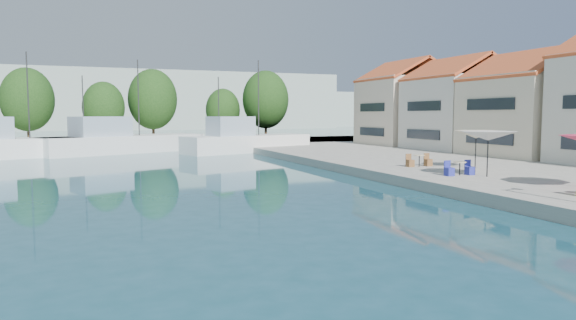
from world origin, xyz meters
name	(u,v)px	position (x,y,z in m)	size (l,w,h in m)	color
quay_right	(541,163)	(22.00, 30.00, 0.30)	(32.00, 92.00, 0.60)	gray
quay_far	(105,145)	(-8.00, 67.00, 0.30)	(90.00, 16.00, 0.60)	gray
hill_west	(8,100)	(-30.00, 160.00, 8.00)	(180.00, 40.00, 16.00)	#9CAA9D
hill_east	(236,109)	(40.00, 180.00, 6.00)	(140.00, 40.00, 12.00)	#9CAA9D
building_04	(532,102)	(24.00, 33.00, 5.02)	(9.00, 8.80, 9.20)	beige
building_05	(458,102)	(24.00, 42.00, 5.26)	(8.40, 8.80, 9.70)	silver
building_06	(405,101)	(24.00, 51.00, 5.50)	(9.00, 8.80, 10.20)	beige
trawler_02	(6,147)	(-16.90, 53.89, 1.07)	(16.47, 9.10, 10.20)	white
trawler_03	(121,143)	(-6.74, 57.16, 1.07)	(17.69, 11.62, 10.20)	white
trawler_04	(245,142)	(5.65, 53.39, 1.07)	(14.86, 8.10, 10.20)	white
tree_04	(27,100)	(-16.51, 69.39, 5.78)	(6.06, 6.06, 8.98)	#3F2B19
tree_05	(104,107)	(-8.00, 68.39, 4.91)	(5.04, 5.04, 7.46)	#3F2B19
tree_06	(153,99)	(-1.84, 70.49, 6.01)	(6.33, 6.33, 9.37)	#3F2B19
tree_07	(223,110)	(7.69, 70.97, 4.65)	(4.74, 4.74, 7.02)	#3F2B19
tree_08	(266,100)	(13.27, 68.88, 6.09)	(6.42, 6.42, 9.51)	#3F2B19
umbrella_white	(488,136)	(10.22, 22.79, 2.82)	(2.99, 2.99, 2.47)	black
umbrella_cream	(476,134)	(12.71, 26.55, 2.73)	(2.63, 2.63, 2.39)	black
cafe_table_02	(460,170)	(9.26, 23.86, 0.89)	(1.82, 0.70, 0.76)	black
cafe_table_03	(419,162)	(10.15, 28.82, 0.89)	(1.82, 0.70, 0.76)	black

